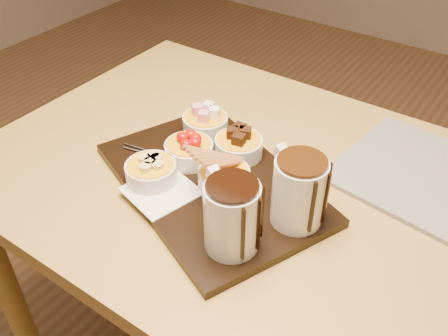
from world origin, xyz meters
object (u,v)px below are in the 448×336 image
Objects in this scene: serving_board at (212,183)px; newspaper at (437,182)px; pitcher_dark_chocolate at (232,217)px; pitcher_milk_chocolate at (299,192)px; dining_table at (264,216)px; bowl_strawberries at (189,152)px.

newspaper is (0.36, 0.26, -0.00)m from serving_board.
serving_board is at bearing -136.92° from newspaper.
pitcher_milk_chocolate is at bearing 85.60° from pitcher_dark_chocolate.
pitcher_milk_chocolate is (0.11, -0.08, 0.18)m from dining_table.
dining_table is 12.00× the size of bowl_strawberries.
bowl_strawberries is 0.79× the size of pitcher_milk_chocolate.
dining_table is at bearing 18.11° from bowl_strawberries.
bowl_strawberries is at bearing 167.35° from pitcher_dark_chocolate.
serving_board is at bearing -19.25° from bowl_strawberries.
newspaper reaches higher than dining_table.
bowl_strawberries is 0.27× the size of newspaper.
bowl_strawberries is 0.25m from pitcher_dark_chocolate.
serving_board is (-0.08, -0.08, 0.11)m from dining_table.
dining_table is 3.21× the size of newspaper.
bowl_strawberries reaches higher than newspaper.
serving_board is 4.60× the size of bowl_strawberries.
newspaper is at bearing 28.38° from bowl_strawberries.
pitcher_dark_chocolate is (0.05, -0.20, 0.18)m from dining_table.
pitcher_dark_chocolate reaches higher than serving_board.
serving_board is at bearing 160.02° from pitcher_dark_chocolate.
pitcher_dark_chocolate is 1.00× the size of pitcher_milk_chocolate.
serving_board reaches higher than dining_table.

